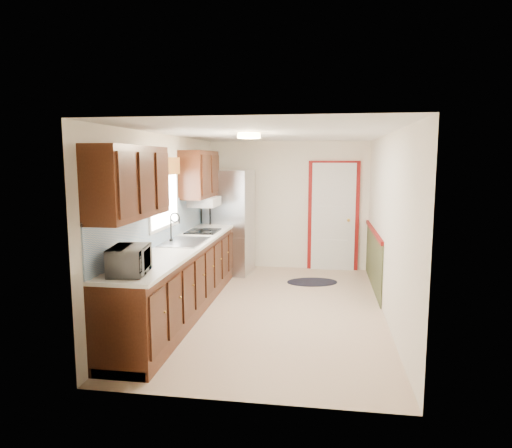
% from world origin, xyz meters
% --- Properties ---
extents(room_shell, '(3.20, 5.20, 2.52)m').
position_xyz_m(room_shell, '(0.00, 0.00, 1.20)').
color(room_shell, '#CAAC8E').
rests_on(room_shell, ground).
extents(kitchen_run, '(0.63, 4.00, 2.20)m').
position_xyz_m(kitchen_run, '(-1.24, -0.29, 0.81)').
color(kitchen_run, '#39190D').
rests_on(kitchen_run, ground).
extents(back_wall_trim, '(1.12, 2.30, 2.08)m').
position_xyz_m(back_wall_trim, '(0.99, 2.21, 0.89)').
color(back_wall_trim, maroon).
rests_on(back_wall_trim, ground).
extents(ceiling_fixture, '(0.30, 0.30, 0.06)m').
position_xyz_m(ceiling_fixture, '(-0.30, -0.20, 2.36)').
color(ceiling_fixture, '#FFD88C').
rests_on(ceiling_fixture, room_shell).
extents(microwave, '(0.35, 0.54, 0.34)m').
position_xyz_m(microwave, '(-1.20, -1.95, 1.11)').
color(microwave, white).
rests_on(microwave, kitchen_run).
extents(refrigerator, '(0.84, 0.82, 1.87)m').
position_xyz_m(refrigerator, '(-1.02, 1.96, 0.94)').
color(refrigerator, '#B7B7BC').
rests_on(refrigerator, ground).
extents(rug, '(0.95, 0.71, 0.01)m').
position_xyz_m(rug, '(0.50, 1.47, 0.01)').
color(rug, black).
rests_on(rug, ground).
extents(cooktop, '(0.47, 0.56, 0.02)m').
position_xyz_m(cooktop, '(-1.19, 0.75, 0.95)').
color(cooktop, black).
rests_on(cooktop, kitchen_run).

